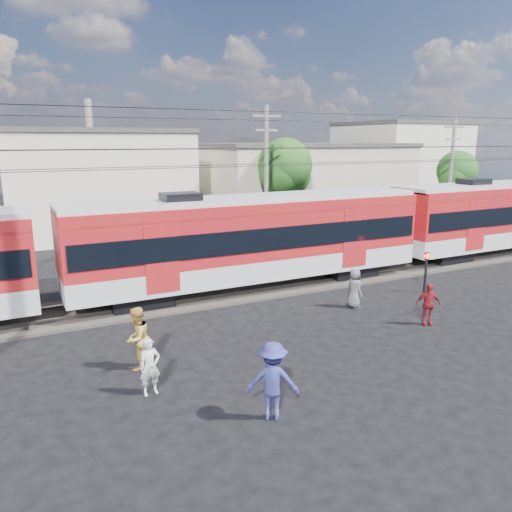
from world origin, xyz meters
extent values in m
plane|color=black|center=(0.00, 0.00, 0.00)|extent=(120.00, 120.00, 0.00)
cube|color=#2D2823|center=(0.00, 8.00, 0.06)|extent=(70.00, 3.40, 0.12)
cube|color=#59544C|center=(0.00, 7.25, 0.18)|extent=(70.00, 0.12, 0.12)
cube|color=#59544C|center=(0.00, 8.75, 0.18)|extent=(70.00, 0.12, 0.12)
cube|color=black|center=(-3.50, 8.00, 0.35)|extent=(2.40, 2.20, 0.70)
cube|color=black|center=(6.74, 8.00, 0.35)|extent=(2.40, 2.20, 0.70)
cube|color=#ADB0B6|center=(1.62, 8.00, 1.15)|extent=(16.00, 3.00, 0.90)
cube|color=maroon|center=(1.62, 8.00, 2.80)|extent=(16.00, 3.00, 2.40)
cube|color=black|center=(1.62, 8.00, 2.55)|extent=(15.68, 3.08, 0.95)
cube|color=#ADB0B6|center=(1.62, 8.00, 4.05)|extent=(16.00, 2.60, 0.25)
cube|color=black|center=(13.30, 8.00, 0.35)|extent=(2.40, 2.20, 0.70)
cube|color=#ADB0B6|center=(18.42, 8.00, 1.15)|extent=(16.00, 3.00, 0.90)
cube|color=maroon|center=(18.42, 8.00, 2.80)|extent=(16.00, 3.00, 2.40)
cube|color=black|center=(18.42, 8.00, 2.55)|extent=(15.68, 3.08, 0.95)
cube|color=#ADB0B6|center=(18.42, 8.00, 4.05)|extent=(16.00, 2.60, 0.25)
cylinder|color=black|center=(0.00, 7.30, 5.50)|extent=(70.00, 0.03, 0.03)
cylinder|color=black|center=(0.00, 8.70, 5.50)|extent=(70.00, 0.03, 0.03)
cylinder|color=black|center=(0.00, 7.30, 6.20)|extent=(70.00, 0.03, 0.03)
cylinder|color=black|center=(0.00, 8.70, 6.20)|extent=(70.00, 0.03, 0.03)
cylinder|color=black|center=(0.00, 4.50, 7.50)|extent=(70.00, 0.03, 0.03)
cylinder|color=black|center=(0.00, 11.50, 7.50)|extent=(70.00, 0.03, 0.03)
cube|color=beige|center=(-2.00, 27.00, 3.50)|extent=(12.00, 12.00, 7.00)
cube|color=#3F3D3A|center=(-2.00, 27.00, 7.15)|extent=(12.24, 12.24, 0.30)
cube|color=#B9AA8D|center=(14.00, 24.00, 3.00)|extent=(16.00, 10.00, 6.00)
cube|color=#3F3D3A|center=(14.00, 24.00, 6.15)|extent=(16.32, 10.20, 0.30)
cube|color=beige|center=(28.00, 28.00, 4.00)|extent=(10.00, 10.00, 8.00)
cube|color=#3F3D3A|center=(28.00, 28.00, 8.15)|extent=(10.20, 10.20, 0.30)
cylinder|color=slate|center=(6.00, 15.00, 4.25)|extent=(0.24, 0.24, 8.50)
cube|color=slate|center=(6.00, 15.00, 7.90)|extent=(1.80, 0.12, 0.12)
cube|color=slate|center=(6.00, 15.00, 7.10)|extent=(1.40, 0.12, 0.12)
cylinder|color=slate|center=(20.00, 14.00, 4.00)|extent=(0.24, 0.24, 8.00)
cube|color=slate|center=(20.00, 14.00, 7.40)|extent=(1.80, 0.12, 0.12)
cube|color=slate|center=(20.00, 14.00, 6.60)|extent=(1.40, 0.12, 0.12)
cylinder|color=#382619|center=(9.00, 18.00, 1.96)|extent=(0.36, 0.36, 3.92)
sphere|color=#1B4E16|center=(9.00, 18.00, 4.90)|extent=(3.64, 3.64, 3.64)
sphere|color=#1B4E16|center=(9.60, 18.30, 4.20)|extent=(2.80, 2.80, 2.80)
cylinder|color=#382619|center=(24.00, 17.00, 1.68)|extent=(0.36, 0.36, 3.36)
sphere|color=#1B4E16|center=(24.00, 17.00, 4.20)|extent=(3.12, 3.12, 3.12)
sphere|color=#1B4E16|center=(24.60, 17.30, 3.60)|extent=(2.40, 2.40, 2.40)
imported|color=silver|center=(-4.95, 0.70, 0.77)|extent=(0.60, 0.43, 1.55)
imported|color=gold|center=(-4.88, 2.36, 0.93)|extent=(1.14, 1.14, 1.87)
imported|color=navy|center=(-2.64, -1.76, 0.97)|extent=(1.44, 1.26, 1.94)
imported|color=maroon|center=(5.33, 1.20, 0.77)|extent=(0.98, 0.73, 1.55)
imported|color=#56555B|center=(4.18, 3.97, 0.79)|extent=(0.52, 0.79, 1.59)
imported|color=#A1A3A8|center=(23.66, 13.76, 0.65)|extent=(3.85, 1.66, 1.29)
cylinder|color=black|center=(8.21, 4.20, 0.84)|extent=(0.11, 0.11, 1.69)
sphere|color=#FF140C|center=(8.21, 4.20, 1.64)|extent=(0.26, 0.26, 0.26)
cube|color=black|center=(8.21, 4.20, 1.64)|extent=(0.23, 0.06, 0.33)
camera|label=1|loc=(-7.86, -11.29, 6.54)|focal=35.00mm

